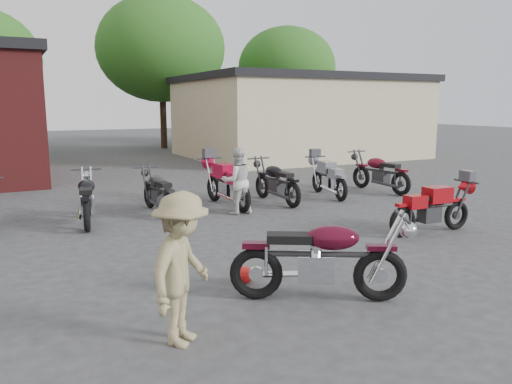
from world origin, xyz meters
name	(u,v)px	position (x,y,z in m)	size (l,w,h in m)	color
ground	(338,278)	(0.00, 0.00, 0.00)	(90.00, 90.00, 0.00)	#343537
stucco_building	(297,119)	(8.50, 15.00, 1.75)	(10.00, 8.00, 3.50)	tan
tree_2	(162,69)	(4.00, 22.00, 4.40)	(7.04, 7.04, 8.80)	#214D14
tree_3	(287,83)	(12.00, 22.00, 3.80)	(6.08, 6.08, 7.60)	#214D14
vintage_motorcycle	(322,253)	(-0.70, -0.58, 0.63)	(2.16, 0.71, 1.25)	#47081A
sportbike	(432,206)	(3.12, 1.25, 0.54)	(1.88, 0.62, 1.09)	#A50D14
helmet	(244,275)	(-1.31, 0.42, 0.12)	(0.27, 0.27, 0.24)	red
person_light	(237,181)	(0.50, 4.56, 0.76)	(0.74, 0.57, 1.52)	silver
person_tan	(182,269)	(-2.64, -0.88, 0.81)	(1.04, 0.60, 1.61)	#96885D
row_bike_2	(87,196)	(-2.70, 5.13, 0.58)	(2.02, 0.67, 1.17)	black
row_bike_3	(158,189)	(-1.08, 5.45, 0.55)	(1.90, 0.63, 1.10)	#242427
row_bike_4	(227,181)	(0.61, 5.42, 0.62)	(2.14, 0.71, 1.24)	#B90F36
row_bike_5	(276,180)	(1.93, 5.30, 0.59)	(2.04, 0.67, 1.18)	black
row_bike_6	(328,176)	(3.61, 5.41, 0.56)	(1.94, 0.64, 1.13)	gray
row_bike_7	(379,170)	(5.35, 5.38, 0.61)	(2.10, 0.69, 1.22)	#580B1B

